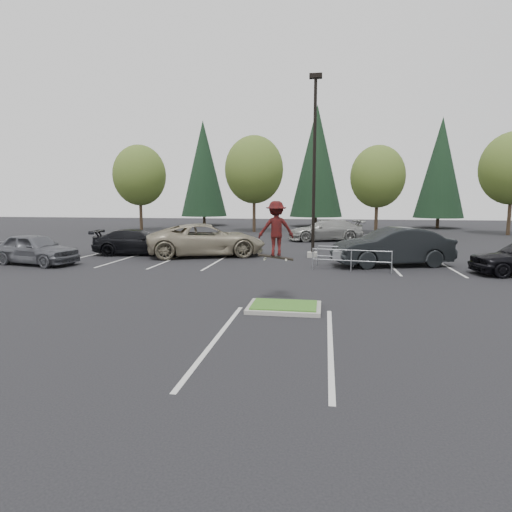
# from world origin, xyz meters

# --- Properties ---
(ground) EXTENTS (120.00, 120.00, 0.00)m
(ground) POSITION_xyz_m (0.00, 0.00, 0.00)
(ground) COLOR black
(ground) RESTS_ON ground
(grass_median) EXTENTS (2.20, 1.60, 0.16)m
(grass_median) POSITION_xyz_m (0.00, 0.00, 0.08)
(grass_median) COLOR gray
(grass_median) RESTS_ON ground
(stall_lines) EXTENTS (22.62, 17.60, 0.01)m
(stall_lines) POSITION_xyz_m (-1.35, 6.02, 0.00)
(stall_lines) COLOR silver
(stall_lines) RESTS_ON ground
(light_pole) EXTENTS (0.70, 0.60, 10.12)m
(light_pole) POSITION_xyz_m (0.50, 12.00, 4.56)
(light_pole) COLOR gray
(light_pole) RESTS_ON ground
(decid_a) EXTENTS (5.44, 5.44, 8.91)m
(decid_a) POSITION_xyz_m (-18.01, 30.03, 5.58)
(decid_a) COLOR #38281C
(decid_a) RESTS_ON ground
(decid_b) EXTENTS (5.89, 5.89, 9.64)m
(decid_b) POSITION_xyz_m (-6.01, 30.53, 6.04)
(decid_b) COLOR #38281C
(decid_b) RESTS_ON ground
(decid_c) EXTENTS (5.12, 5.12, 8.38)m
(decid_c) POSITION_xyz_m (5.99, 29.83, 5.25)
(decid_c) COLOR #38281C
(decid_c) RESTS_ON ground
(decid_d) EXTENTS (5.76, 5.76, 9.43)m
(decid_d) POSITION_xyz_m (17.99, 30.33, 5.91)
(decid_d) COLOR #38281C
(decid_d) RESTS_ON ground
(conif_a) EXTENTS (5.72, 5.72, 13.00)m
(conif_a) POSITION_xyz_m (-14.00, 40.00, 7.10)
(conif_a) COLOR #38281C
(conif_a) RESTS_ON ground
(conif_b) EXTENTS (6.38, 6.38, 14.50)m
(conif_b) POSITION_xyz_m (0.00, 40.50, 7.85)
(conif_b) COLOR #38281C
(conif_b) RESTS_ON ground
(conif_c) EXTENTS (5.50, 5.50, 12.50)m
(conif_c) POSITION_xyz_m (14.00, 39.50, 6.85)
(conif_c) COLOR #38281C
(conif_c) RESTS_ON ground
(cart_corral) EXTENTS (3.80, 1.87, 1.03)m
(cart_corral) POSITION_xyz_m (2.09, 8.07, 0.65)
(cart_corral) COLOR #97999F
(cart_corral) RESTS_ON ground
(skateboarder) EXTENTS (1.26, 0.91, 1.90)m
(skateboarder) POSITION_xyz_m (-0.39, 1.00, 2.38)
(skateboarder) COLOR black
(skateboarder) RESTS_ON ground
(car_l_tan) EXTENTS (7.52, 5.33, 1.90)m
(car_l_tan) POSITION_xyz_m (-5.77, 11.50, 0.95)
(car_l_tan) COLOR gray
(car_l_tan) RESTS_ON ground
(car_l_black) EXTENTS (5.51, 2.93, 1.52)m
(car_l_black) POSITION_xyz_m (-10.00, 11.50, 0.76)
(car_l_black) COLOR black
(car_l_black) RESTS_ON ground
(car_l_grey) EXTENTS (4.98, 2.87, 1.59)m
(car_l_grey) POSITION_xyz_m (-13.50, 7.00, 0.80)
(car_l_grey) COLOR #55565D
(car_l_grey) RESTS_ON ground
(car_r_charc) EXTENTS (6.15, 3.65, 1.91)m
(car_r_charc) POSITION_xyz_m (4.50, 9.38, 0.96)
(car_r_charc) COLOR black
(car_r_charc) RESTS_ON ground
(car_far_silver) EXTENTS (6.36, 3.94, 1.72)m
(car_far_silver) POSITION_xyz_m (1.30, 22.00, 0.86)
(car_far_silver) COLOR #9B9C97
(car_far_silver) RESTS_ON ground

